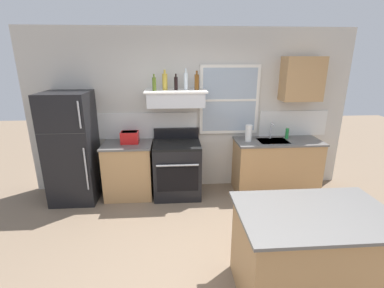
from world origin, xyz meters
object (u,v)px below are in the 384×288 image
object	(u,v)px
refrigerator	(72,148)
bottle_champagne_gold_foil	(165,82)
stove_range	(177,169)
bottle_balsamic_dark	(176,83)
bottle_amber_wine	(197,82)
toaster	(130,137)
bottle_olive_oil_square	(154,84)
dish_soap_bottle	(287,133)
kitchen_island	(310,254)
paper_towel_roll	(249,133)
bottle_clear_tall	(186,81)

from	to	relation	value
refrigerator	bottle_champagne_gold_foil	world-z (taller)	bottle_champagne_gold_foil
stove_range	bottle_balsamic_dark	bearing A→B (deg)	87.21
bottle_balsamic_dark	bottle_amber_wine	xyz separation A→B (m)	(0.33, 0.01, 0.02)
toaster	bottle_olive_oil_square	world-z (taller)	bottle_olive_oil_square
stove_range	dish_soap_bottle	size ratio (longest dim) A/B	6.06
bottle_balsamic_dark	dish_soap_bottle	xyz separation A→B (m)	(1.87, 0.02, -0.85)
bottle_amber_wine	kitchen_island	xyz separation A→B (m)	(0.88, -2.30, -1.41)
toaster	bottle_champagne_gold_foil	world-z (taller)	bottle_champagne_gold_foil
bottle_olive_oil_square	paper_towel_roll	bearing A→B (deg)	-0.34
paper_towel_roll	dish_soap_bottle	distance (m)	0.70
stove_range	paper_towel_roll	world-z (taller)	paper_towel_roll
paper_towel_roll	refrigerator	bearing A→B (deg)	-178.78
kitchen_island	bottle_olive_oil_square	bearing A→B (deg)	124.77
bottle_olive_oil_square	bottle_balsamic_dark	size ratio (longest dim) A/B	1.00
refrigerator	kitchen_island	xyz separation A→B (m)	(2.86, -2.14, -0.42)
dish_soap_bottle	bottle_clear_tall	bearing A→B (deg)	179.99
bottle_olive_oil_square	kitchen_island	size ratio (longest dim) A/B	0.18
bottle_champagne_gold_foil	kitchen_island	xyz separation A→B (m)	(1.38, -2.29, -1.42)
bottle_champagne_gold_foil	bottle_balsamic_dark	bearing A→B (deg)	-3.20
bottle_olive_oil_square	bottle_champagne_gold_foil	bearing A→B (deg)	26.48
bottle_champagne_gold_foil	bottle_amber_wine	bearing A→B (deg)	0.57
stove_range	paper_towel_roll	distance (m)	1.32
bottle_clear_tall	bottle_amber_wine	bearing A→B (deg)	-2.16
stove_range	bottle_champagne_gold_foil	world-z (taller)	bottle_champagne_gold_foil
paper_towel_roll	bottle_clear_tall	bearing A→B (deg)	174.39
bottle_amber_wine	toaster	bearing A→B (deg)	-176.52
stove_range	bottle_amber_wine	bearing A→B (deg)	21.62
bottle_balsamic_dark	toaster	bearing A→B (deg)	-176.12
toaster	bottle_amber_wine	bearing A→B (deg)	3.48
bottle_balsamic_dark	bottle_clear_tall	world-z (taller)	bottle_clear_tall
bottle_olive_oil_square	dish_soap_bottle	bearing A→B (deg)	2.37
bottle_clear_tall	kitchen_island	size ratio (longest dim) A/B	0.24
toaster	bottle_clear_tall	xyz separation A→B (m)	(0.91, 0.07, 0.88)
bottle_olive_oil_square	dish_soap_bottle	xyz separation A→B (m)	(2.21, 0.09, -0.85)
toaster	dish_soap_bottle	xyz separation A→B (m)	(2.63, 0.07, -0.01)
refrigerator	bottle_olive_oil_square	xyz separation A→B (m)	(1.32, 0.07, 0.98)
bottle_champagne_gold_foil	bottle_clear_tall	bearing A→B (deg)	1.98
toaster	bottle_olive_oil_square	size ratio (longest dim) A/B	1.19
bottle_olive_oil_square	paper_towel_roll	size ratio (longest dim) A/B	0.93
dish_soap_bottle	toaster	bearing A→B (deg)	-178.43
kitchen_island	bottle_champagne_gold_foil	bearing A→B (deg)	120.96
bottle_amber_wine	refrigerator	bearing A→B (deg)	-175.55
refrigerator	bottle_clear_tall	xyz separation A→B (m)	(1.81, 0.16, 1.01)
bottle_olive_oil_square	bottle_amber_wine	xyz separation A→B (m)	(0.66, 0.09, 0.02)
bottle_champagne_gold_foil	stove_range	bearing A→B (deg)	-37.44
toaster	dish_soap_bottle	world-z (taller)	toaster
bottle_amber_wine	paper_towel_roll	xyz separation A→B (m)	(0.85, -0.09, -0.82)
bottle_balsamic_dark	bottle_amber_wine	size ratio (longest dim) A/B	0.85
toaster	kitchen_island	world-z (taller)	toaster
toaster	bottle_champagne_gold_foil	xyz separation A→B (m)	(0.59, 0.06, 0.87)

